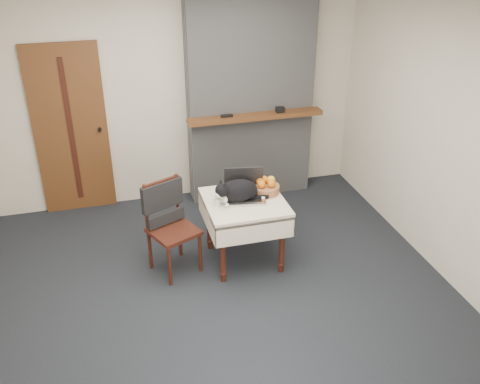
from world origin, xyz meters
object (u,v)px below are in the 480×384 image
object	(u,v)px
side_table	(245,210)
cat	(239,191)
door	(71,131)
laptop	(244,190)
chair	(167,214)
fruit_basket	(266,187)
pill_bottle	(263,200)
cream_jar	(217,202)

from	to	relation	value
side_table	cat	distance (m)	0.23
door	laptop	distance (m)	2.25
cat	chair	xyz separation A→B (m)	(-0.70, 0.10, -0.21)
fruit_basket	chair	size ratio (longest dim) A/B	0.29
door	cat	bearing A→B (deg)	-45.57
laptop	pill_bottle	xyz separation A→B (m)	(0.14, -0.18, -0.04)
laptop	fruit_basket	size ratio (longest dim) A/B	1.58
pill_bottle	chair	xyz separation A→B (m)	(-0.91, 0.21, -0.13)
cream_jar	chair	xyz separation A→B (m)	(-0.47, 0.13, -0.13)
side_table	fruit_basket	xyz separation A→B (m)	(0.25, 0.11, 0.18)
pill_bottle	fruit_basket	bearing A→B (deg)	66.94
laptop	cream_jar	world-z (taller)	laptop
cream_jar	laptop	bearing A→B (deg)	18.91
laptop	cream_jar	size ratio (longest dim) A/B	5.70
pill_bottle	fruit_basket	size ratio (longest dim) A/B	0.25
side_table	chair	world-z (taller)	chair
side_table	cat	size ratio (longest dim) A/B	1.39
cream_jar	pill_bottle	xyz separation A→B (m)	(0.44, -0.08, -0.00)
cream_jar	fruit_basket	size ratio (longest dim) A/B	0.28
chair	door	bearing A→B (deg)	95.86
door	pill_bottle	xyz separation A→B (m)	(1.78, -1.71, -0.26)
side_table	chair	xyz separation A→B (m)	(-0.76, 0.10, 0.02)
pill_bottle	chair	world-z (taller)	chair
laptop	chair	bearing A→B (deg)	-171.71
cat	door	bearing A→B (deg)	118.65
pill_bottle	chair	bearing A→B (deg)	167.05
laptop	fruit_basket	xyz separation A→B (m)	(0.23, 0.04, -0.01)
side_table	cat	bearing A→B (deg)	-179.08
pill_bottle	chair	size ratio (longest dim) A/B	0.07
side_table	chair	size ratio (longest dim) A/B	0.82
door	side_table	xyz separation A→B (m)	(1.62, -1.59, -0.41)
cream_jar	cat	bearing A→B (deg)	7.68
chair	laptop	bearing A→B (deg)	-25.95
door	side_table	distance (m)	2.31
cream_jar	pill_bottle	size ratio (longest dim) A/B	1.11
fruit_basket	chair	bearing A→B (deg)	-179.41
cream_jar	fruit_basket	world-z (taller)	fruit_basket
cat	laptop	bearing A→B (deg)	28.86
door	cat	xyz separation A→B (m)	(1.56, -1.59, -0.19)
door	cat	size ratio (longest dim) A/B	3.56
laptop	cat	xyz separation A→B (m)	(-0.07, -0.07, 0.04)
door	fruit_basket	world-z (taller)	door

